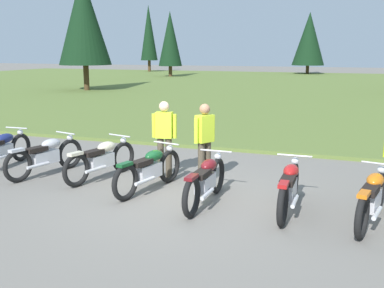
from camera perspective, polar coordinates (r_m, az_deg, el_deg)
name	(u,v)px	position (r m, az deg, el deg)	size (l,w,h in m)	color
ground_plane	(181,196)	(8.64, -1.36, -6.62)	(140.00, 140.00, 0.00)	slate
grass_moorland	(311,88)	(33.92, 14.85, 6.90)	(80.00, 44.00, 0.10)	#5B7033
motorcycle_navy	(1,150)	(11.49, -23.03, -0.66)	(0.62, 2.10, 0.88)	black
motorcycle_silver	(46,156)	(10.49, -18.08, -1.41)	(0.76, 2.06, 0.88)	black
motorcycle_cream	(101,159)	(9.86, -11.42, -1.88)	(0.75, 2.06, 0.88)	black
motorcycle_british_green	(149,169)	(8.88, -5.46, -3.21)	(0.72, 2.07, 0.88)	black
motorcycle_maroon	(206,181)	(8.10, 1.76, -4.66)	(0.62, 2.10, 0.88)	black
motorcycle_red	(289,187)	(7.90, 12.24, -5.36)	(0.62, 2.10, 0.88)	black
motorcycle_orange	(372,197)	(7.75, 21.90, -6.30)	(0.70, 2.07, 0.88)	black
rider_near_row_end	(205,139)	(9.25, 1.60, 0.69)	(0.37, 0.49, 1.67)	#4C4233
rider_in_hivis_vest	(164,135)	(9.70, -3.52, 1.19)	(0.54, 0.28, 1.67)	#4C4233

